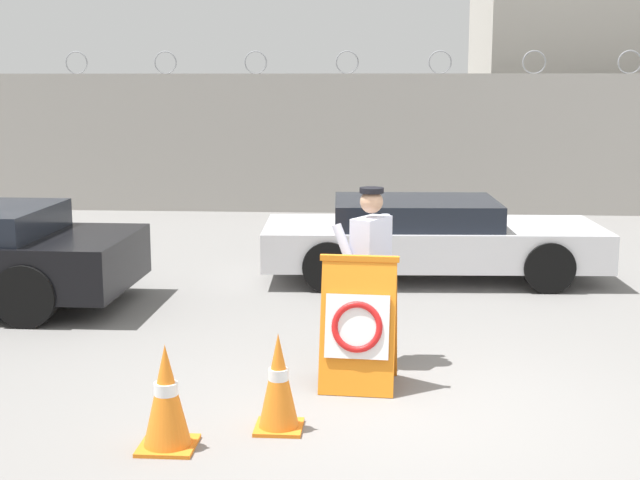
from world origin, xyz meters
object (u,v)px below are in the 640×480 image
at_px(traffic_cone_near, 279,382).
at_px(parked_car_rear_sedan, 428,237).
at_px(barricade_sign, 359,322).
at_px(security_guard, 370,267).
at_px(traffic_cone_mid, 166,397).

distance_m(traffic_cone_near, parked_car_rear_sedan, 5.71).
bearing_deg(barricade_sign, traffic_cone_near, -115.89).
distance_m(barricade_sign, traffic_cone_near, 1.21).
height_order(security_guard, traffic_cone_mid, security_guard).
relative_size(traffic_cone_near, traffic_cone_mid, 0.98).
distance_m(traffic_cone_mid, parked_car_rear_sedan, 6.34).
bearing_deg(security_guard, traffic_cone_near, 8.81).
height_order(barricade_sign, security_guard, security_guard).
bearing_deg(traffic_cone_near, parked_car_rear_sedan, 75.55).
distance_m(security_guard, parked_car_rear_sedan, 3.89).
distance_m(traffic_cone_near, traffic_cone_mid, 0.89).
xyz_separation_m(security_guard, traffic_cone_mid, (-1.47, -2.14, -0.55)).
height_order(security_guard, traffic_cone_near, security_guard).
bearing_deg(traffic_cone_mid, parked_car_rear_sedan, 69.59).
bearing_deg(traffic_cone_mid, traffic_cone_near, 27.66).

